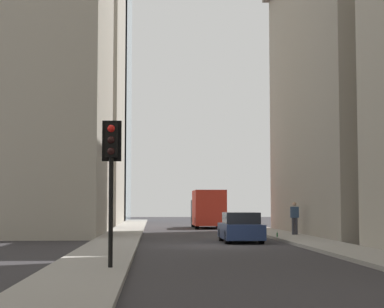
{
  "coord_description": "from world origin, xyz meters",
  "views": [
    {
      "loc": [
        -28.98,
        2.74,
        1.79
      ],
      "look_at": [
        10.23,
        0.5,
        4.74
      ],
      "focal_mm": 62.88,
      "sensor_mm": 36.0,
      "label": 1
    }
  ],
  "objects_px": {
    "traffic_light_foreground": "(111,159)",
    "pedestrian": "(295,217)",
    "delivery_truck": "(208,209)",
    "discarded_bottle": "(277,235)",
    "sedan_navy": "(241,228)"
  },
  "relations": [
    {
      "from": "traffic_light_foreground",
      "to": "pedestrian",
      "type": "xyz_separation_m",
      "value": [
        18.83,
        -8.89,
        -1.89
      ]
    },
    {
      "from": "pedestrian",
      "to": "delivery_truck",
      "type": "bearing_deg",
      "value": 14.06
    },
    {
      "from": "traffic_light_foreground",
      "to": "pedestrian",
      "type": "height_order",
      "value": "traffic_light_foreground"
    },
    {
      "from": "delivery_truck",
      "to": "traffic_light_foreground",
      "type": "relative_size",
      "value": 1.65
    },
    {
      "from": "pedestrian",
      "to": "discarded_bottle",
      "type": "distance_m",
      "value": 3.08
    },
    {
      "from": "discarded_bottle",
      "to": "pedestrian",
      "type": "bearing_deg",
      "value": -29.45
    },
    {
      "from": "delivery_truck",
      "to": "discarded_bottle",
      "type": "distance_m",
      "value": 17.21
    },
    {
      "from": "discarded_bottle",
      "to": "traffic_light_foreground",
      "type": "bearing_deg",
      "value": 155.41
    },
    {
      "from": "delivery_truck",
      "to": "pedestrian",
      "type": "xyz_separation_m",
      "value": [
        -14.46,
        -3.62,
        -0.34
      ]
    },
    {
      "from": "delivery_truck",
      "to": "sedan_navy",
      "type": "bearing_deg",
      "value": 180.0
    },
    {
      "from": "delivery_truck",
      "to": "sedan_navy",
      "type": "xyz_separation_m",
      "value": [
        -19.28,
        0.0,
        -0.8
      ]
    },
    {
      "from": "delivery_truck",
      "to": "discarded_bottle",
      "type": "height_order",
      "value": "delivery_truck"
    },
    {
      "from": "delivery_truck",
      "to": "discarded_bottle",
      "type": "xyz_separation_m",
      "value": [
        -17.03,
        -2.17,
        -1.21
      ]
    },
    {
      "from": "sedan_navy",
      "to": "discarded_bottle",
      "type": "height_order",
      "value": "sedan_navy"
    },
    {
      "from": "sedan_navy",
      "to": "traffic_light_foreground",
      "type": "distance_m",
      "value": 15.15
    }
  ]
}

